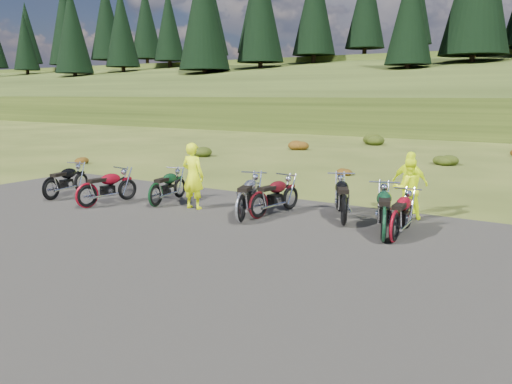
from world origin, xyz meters
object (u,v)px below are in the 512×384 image
Objects in this scene: motorcycle_0 at (52,201)px; motorcycle_7 at (383,243)px; person_middle at (193,177)px; motorcycle_3 at (241,224)px.

motorcycle_7 is at bearing -94.58° from motorcycle_0.
motorcycle_7 is (10.00, 0.97, 0.00)m from motorcycle_0.
person_middle reaches higher than motorcycle_0.
motorcycle_7 reaches higher than motorcycle_0.
motorcycle_0 is 0.90× the size of motorcycle_7.
motorcycle_7 reaches higher than motorcycle_3.
motorcycle_3 is at bearing 75.95° from motorcycle_7.
motorcycle_3 is at bearing -93.75° from motorcycle_0.
motorcycle_0 is 4.71m from person_middle.
motorcycle_0 is at bearing 14.99° from person_middle.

